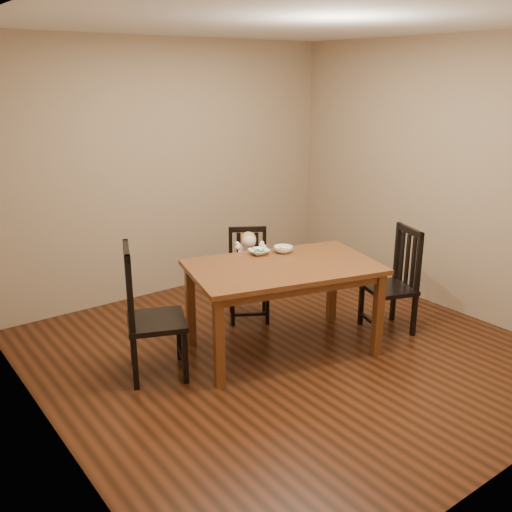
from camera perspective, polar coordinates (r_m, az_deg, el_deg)
room at (r=4.62m, az=3.31°, el=5.38°), size 4.01×4.01×2.71m
dining_table at (r=4.88m, az=2.71°, el=-1.89°), size 1.77×1.32×0.79m
chair_child at (r=5.63m, az=-0.76°, el=-1.98°), size 0.53×0.52×0.90m
chair_left at (r=4.60m, az=-10.65°, el=-5.81°), size 0.60×0.61×1.09m
chair_right at (r=5.49m, az=13.62°, el=-2.56°), size 0.53×0.54×1.00m
toddler at (r=5.55m, az=-0.73°, el=-1.03°), size 0.40×0.42×0.45m
bowl_peas at (r=5.11m, az=0.30°, el=0.43°), size 0.20×0.20×0.04m
bowl_veg at (r=5.17m, az=2.74°, el=0.67°), size 0.21×0.21×0.05m
fork at (r=5.08m, az=-0.03°, el=0.55°), size 0.06×0.11×0.05m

